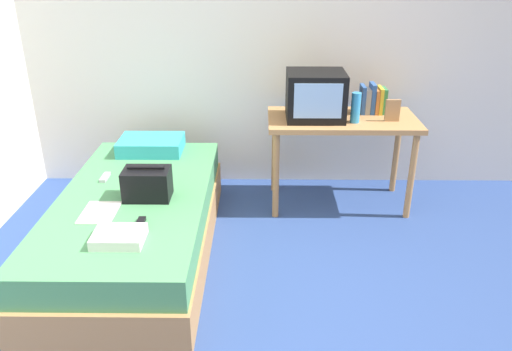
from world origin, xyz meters
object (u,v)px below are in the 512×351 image
water_bottle (356,108)px  picture_frame (393,110)px  remote_silver (105,177)px  folded_towel (119,237)px  tv (315,95)px  remote_dark (140,224)px  bed (136,224)px  book_row (373,100)px  pillow (151,145)px  handbag (147,184)px  magazine (99,212)px  desk (342,129)px

water_bottle → picture_frame: size_ratio=1.36×
remote_silver → folded_towel: 0.90m
tv → picture_frame: tv is taller
water_bottle → tv: bearing=161.3°
remote_dark → folded_towel: 0.19m
remote_dark → picture_frame: bearing=33.1°
bed → water_bottle: size_ratio=8.72×
book_row → picture_frame: size_ratio=1.40×
tv → water_bottle: tv is taller
bed → pillow: bearing=92.2°
picture_frame → handbag: picture_frame is taller
pillow → handbag: 0.84m
tv → water_bottle: bearing=-18.7°
tv → book_row: bearing=17.7°
magazine → remote_dark: (0.28, -0.15, 0.01)m
desk → remote_silver: bearing=-162.9°
tv → book_row: 0.50m
desk → tv: tv is taller
tv → magazine: size_ratio=1.52×
tv → remote_dark: bearing=-133.6°
handbag → magazine: (-0.26, -0.21, -0.10)m
magazine → book_row: bearing=32.0°
desk → picture_frame: size_ratio=6.88×
magazine → desk: bearing=32.6°
folded_towel → pillow: bearing=93.9°
tv → desk: bearing=3.9°
book_row → magazine: bearing=-148.0°
water_bottle → handbag: size_ratio=0.76×
pillow → handbag: (0.14, -0.82, 0.04)m
desk → handbag: bearing=-148.9°
desk → remote_dark: bearing=-138.4°
handbag → remote_dark: handbag is taller
water_bottle → remote_dark: (-1.42, -1.08, -0.39)m
picture_frame → magazine: bearing=-154.3°
remote_silver → folded_towel: bearing=-69.2°
picture_frame → desk: bearing=167.0°
water_bottle → picture_frame: bearing=6.3°
bed → book_row: (1.74, 0.91, 0.63)m
water_bottle → magazine: size_ratio=0.79×
picture_frame → magazine: 2.24m
picture_frame → remote_silver: bearing=-167.9°
pillow → handbag: bearing=-80.1°
bed → handbag: (0.11, -0.05, 0.33)m
pillow → remote_dark: pillow is taller
bed → pillow: 0.82m
desk → bed: bearing=-152.4°
tv → book_row: size_ratio=1.86×
book_row → picture_frame: (0.11, -0.22, -0.02)m
desk → folded_towel: (-1.42, -1.38, -0.16)m
pillow → folded_towel: size_ratio=1.78×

